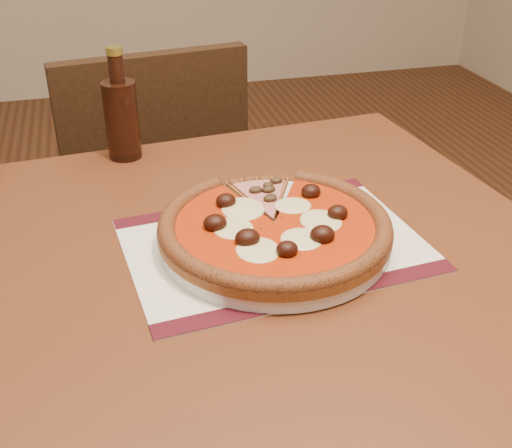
{
  "coord_description": "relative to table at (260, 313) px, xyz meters",
  "views": [
    {
      "loc": [
        0.17,
        -0.66,
        1.2
      ],
      "look_at": [
        0.35,
        0.04,
        0.78
      ],
      "focal_mm": 45.0,
      "sensor_mm": 36.0,
      "label": 1
    }
  ],
  "objects": [
    {
      "name": "bottle",
      "position": [
        -0.14,
        0.35,
        0.17
      ],
      "size": [
        0.06,
        0.06,
        0.19
      ],
      "color": "#37180D",
      "rests_on": "table"
    },
    {
      "name": "ham_slice",
      "position": [
        0.03,
        0.09,
        0.13
      ],
      "size": [
        0.09,
        0.13,
        0.02
      ],
      "rotation": [
        0.0,
        0.0,
        1.48
      ],
      "color": "#975824",
      "rests_on": "plate"
    },
    {
      "name": "placemat",
      "position": [
        0.02,
        0.01,
        0.1
      ],
      "size": [
        0.41,
        0.31,
        0.0
      ],
      "primitive_type": "cube",
      "rotation": [
        0.0,
        0.0,
        0.1
      ],
      "color": "beige",
      "rests_on": "table"
    },
    {
      "name": "plate",
      "position": [
        0.02,
        0.01,
        0.11
      ],
      "size": [
        0.3,
        0.3,
        0.02
      ],
      "primitive_type": "cylinder",
      "color": "white",
      "rests_on": "placemat"
    },
    {
      "name": "chair_far",
      "position": [
        -0.08,
        0.7,
        -0.16
      ],
      "size": [
        0.46,
        0.46,
        0.85
      ],
      "rotation": [
        0.0,
        0.0,
        3.29
      ],
      "color": "black",
      "rests_on": "ground"
    },
    {
      "name": "pizza",
      "position": [
        0.02,
        0.01,
        0.13
      ],
      "size": [
        0.3,
        0.3,
        0.04
      ],
      "color": "#975824",
      "rests_on": "plate"
    },
    {
      "name": "table",
      "position": [
        0.0,
        0.0,
        0.0
      ],
      "size": [
        0.87,
        0.87,
        0.75
      ],
      "rotation": [
        0.0,
        0.0,
        0.09
      ],
      "color": "#5E2E16",
      "rests_on": "ground"
    }
  ]
}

